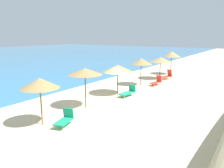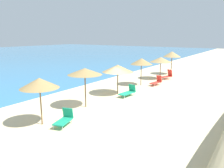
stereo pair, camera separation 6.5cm
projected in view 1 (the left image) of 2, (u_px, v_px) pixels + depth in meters
name	position (u px, v px, depth m)	size (l,w,h in m)	color
ground_plane	(118.00, 100.00, 17.53)	(160.00, 160.00, 0.00)	beige
beach_umbrella_2	(40.00, 83.00, 12.32)	(2.17, 2.17, 2.72)	brown
beach_umbrella_3	(85.00, 72.00, 15.43)	(2.40, 2.40, 2.79)	brown
beach_umbrella_4	(118.00, 68.00, 18.96)	(2.65, 2.65, 2.56)	brown
beach_umbrella_5	(141.00, 61.00, 22.39)	(2.20, 2.20, 2.76)	brown
beach_umbrella_6	(160.00, 60.00, 25.66)	(2.49, 2.49, 2.56)	brown
beach_umbrella_7	(172.00, 54.00, 28.74)	(2.27, 2.27, 2.98)	brown
lounge_chair_1	(128.00, 92.00, 18.74)	(1.71, 0.85, 0.90)	#199972
lounge_chair_2	(65.00, 119.00, 12.63)	(1.44, 0.98, 0.90)	#199972
lounge_chair_3	(156.00, 82.00, 22.85)	(1.55, 0.79, 0.97)	red
lounge_chair_4	(167.00, 76.00, 25.94)	(1.65, 1.22, 1.10)	red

